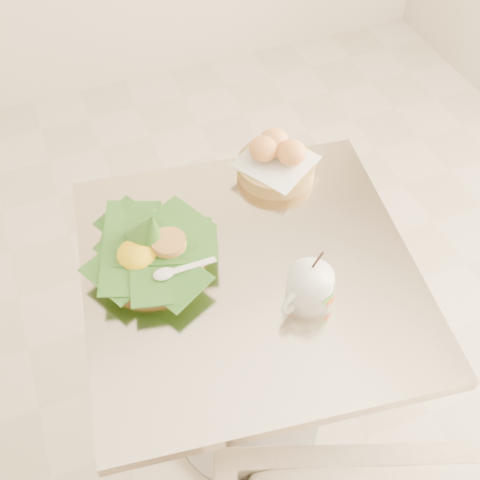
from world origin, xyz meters
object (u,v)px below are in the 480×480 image
object	(u,v)px
rice_basket	(150,248)
coffee_mug	(308,288)
cafe_table	(249,326)
bread_basket	(276,160)

from	to	relation	value
rice_basket	coffee_mug	bearing A→B (deg)	-39.20
cafe_table	bread_basket	xyz separation A→B (m)	(0.17, 0.26, 0.26)
bread_basket	rice_basket	bearing A→B (deg)	-156.52
rice_basket	coffee_mug	size ratio (longest dim) A/B	1.75
cafe_table	rice_basket	xyz separation A→B (m)	(-0.18, 0.10, 0.26)
bread_basket	coffee_mug	xyz separation A→B (m)	(-0.09, -0.37, 0.00)
cafe_table	rice_basket	bearing A→B (deg)	150.85
cafe_table	coffee_mug	size ratio (longest dim) A/B	4.95
rice_basket	bread_basket	world-z (taller)	rice_basket
rice_basket	bread_basket	xyz separation A→B (m)	(0.36, 0.15, 0.00)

